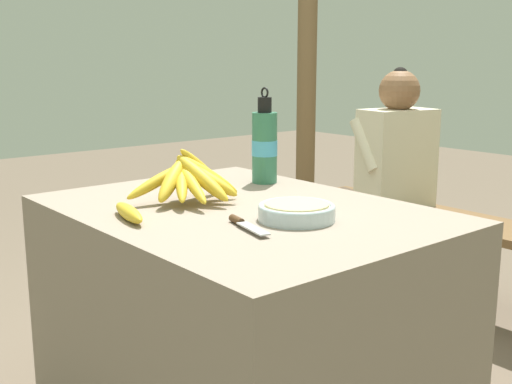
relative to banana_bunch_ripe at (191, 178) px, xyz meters
The scene contains 9 objects.
market_counter 0.46m from the banana_bunch_ripe, 26.54° to the left, with size 1.13×0.85×0.71m.
banana_bunch_ripe is the anchor object (origin of this frame).
serving_bowl 0.37m from the banana_bunch_ripe, 15.29° to the left, with size 0.20×0.20×0.05m.
water_bottle 0.39m from the banana_bunch_ripe, 104.99° to the left, with size 0.09×0.09×0.32m.
loose_banana_front 0.25m from the banana_bunch_ripe, 75.09° to the right, with size 0.21×0.08×0.04m.
knife 0.33m from the banana_bunch_ripe, 10.17° to the right, with size 0.19×0.06×0.02m.
wooden_bench 1.47m from the banana_bunch_ripe, 89.94° to the left, with size 1.62×0.32×0.44m.
seated_vendor 1.44m from the banana_bunch_ripe, 104.94° to the left, with size 0.44×0.42×1.09m.
support_post_near 2.01m from the banana_bunch_ripe, 125.87° to the left, with size 0.11×0.11×2.52m.
Camera 1 is at (1.39, -1.11, 1.13)m, focal length 45.00 mm.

